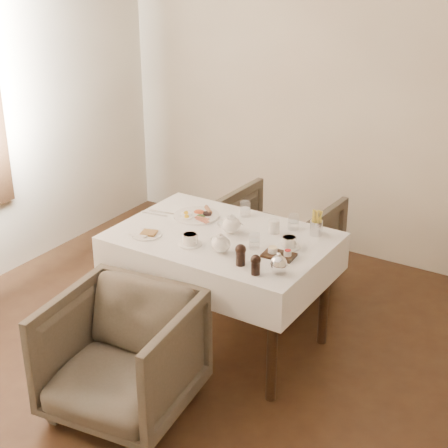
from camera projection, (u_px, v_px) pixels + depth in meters
table at (222, 253)px, 4.15m from camera, size 1.28×0.88×0.75m
armchair_near at (122, 356)px, 3.68m from camera, size 0.81×0.83×0.68m
armchair_far at (275, 245)px, 4.91m from camera, size 0.79×0.81×0.71m
breakfast_plate at (197, 215)px, 4.37m from camera, size 0.29×0.29×0.04m
side_plate at (145, 234)px, 4.10m from camera, size 0.18×0.18×0.02m
teapot_centre at (231, 224)px, 4.11m from camera, size 0.19×0.17×0.13m
teapot_front at (221, 243)px, 3.87m from camera, size 0.17×0.14×0.12m
creamer at (274, 226)px, 4.12m from camera, size 0.08×0.08×0.08m
teacup_near at (190, 240)px, 3.97m from camera, size 0.14×0.14×0.07m
teacup_far at (289, 243)px, 3.94m from camera, size 0.13×0.13×0.07m
glass_left at (245, 209)px, 4.36m from camera, size 0.07×0.07×0.09m
glass_mid at (254, 241)px, 3.93m from camera, size 0.08×0.08×0.09m
glass_right at (293, 222)px, 4.17m from camera, size 0.07×0.07×0.09m
condiment_board at (279, 254)px, 3.84m from camera, size 0.19×0.13×0.05m
pepper_mill_left at (241, 255)px, 3.73m from camera, size 0.07×0.07×0.13m
pepper_mill_right at (256, 265)px, 3.63m from camera, size 0.06×0.06×0.12m
silver_pot at (279, 263)px, 3.64m from camera, size 0.13×0.12×0.12m
fries_cup at (316, 224)px, 4.09m from camera, size 0.08×0.08×0.16m
cutlery_fork at (164, 212)px, 4.42m from camera, size 0.21×0.05×0.00m
cutlery_knife at (155, 214)px, 4.40m from camera, size 0.18×0.05×0.00m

